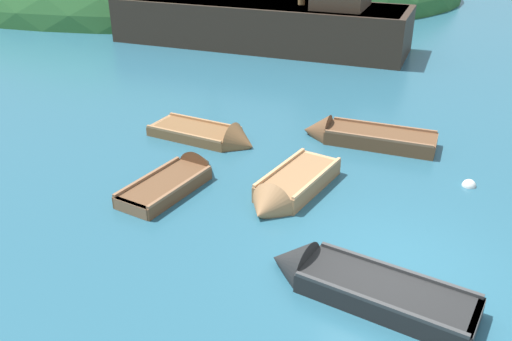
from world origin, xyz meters
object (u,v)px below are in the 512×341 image
object	(u,v)px
rowboat_portside	(178,181)
buoy_white	(469,186)
sailing_ship	(261,29)
rowboat_outer_right	(354,286)
rowboat_far	(360,138)
rowboat_outer_left	(289,190)
rowboat_center	(213,138)

from	to	relation	value
rowboat_portside	buoy_white	size ratio (longest dim) A/B	9.21
sailing_ship	rowboat_outer_right	bearing A→B (deg)	115.93
rowboat_far	rowboat_outer_right	world-z (taller)	rowboat_far
rowboat_far	sailing_ship	bearing A→B (deg)	-54.96
rowboat_far	rowboat_portside	world-z (taller)	rowboat_far
rowboat_outer_left	buoy_white	bearing A→B (deg)	128.62
sailing_ship	buoy_white	world-z (taller)	sailing_ship
sailing_ship	rowboat_center	world-z (taller)	sailing_ship
rowboat_outer_right	rowboat_outer_left	xyz separation A→B (m)	(-1.05, 3.48, 0.01)
rowboat_center	rowboat_outer_left	world-z (taller)	rowboat_outer_left
rowboat_far	rowboat_portside	xyz separation A→B (m)	(-4.85, -2.68, -0.04)
rowboat_far	rowboat_portside	size ratio (longest dim) A/B	1.26
rowboat_center	buoy_white	bearing A→B (deg)	4.64
rowboat_center	buoy_white	size ratio (longest dim) A/B	10.17
rowboat_far	buoy_white	xyz separation A→B (m)	(2.29, -2.61, -0.14)
rowboat_center	rowboat_outer_right	bearing A→B (deg)	-38.28
sailing_ship	rowboat_portside	world-z (taller)	sailing_ship
rowboat_outer_right	rowboat_outer_left	world-z (taller)	rowboat_outer_right
rowboat_center	rowboat_outer_left	xyz separation A→B (m)	(2.10, -3.19, 0.07)
buoy_white	rowboat_far	bearing A→B (deg)	131.27
rowboat_far	rowboat_center	xyz separation A→B (m)	(-4.25, 0.00, -0.06)
rowboat_outer_right	rowboat_outer_left	size ratio (longest dim) A/B	1.19
rowboat_far	buoy_white	size ratio (longest dim) A/B	11.61
sailing_ship	buoy_white	size ratio (longest dim) A/B	47.72
rowboat_portside	rowboat_far	bearing A→B (deg)	-31.30
rowboat_far	rowboat_outer_left	size ratio (longest dim) A/B	1.23
sailing_ship	rowboat_center	distance (m)	11.29
rowboat_far	rowboat_outer_left	distance (m)	3.84
rowboat_portside	rowboat_outer_left	world-z (taller)	rowboat_outer_left
rowboat_portside	rowboat_outer_left	xyz separation A→B (m)	(2.70, -0.51, 0.05)
rowboat_outer_left	rowboat_outer_right	bearing A→B (deg)	48.01
buoy_white	rowboat_center	bearing A→B (deg)	158.24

